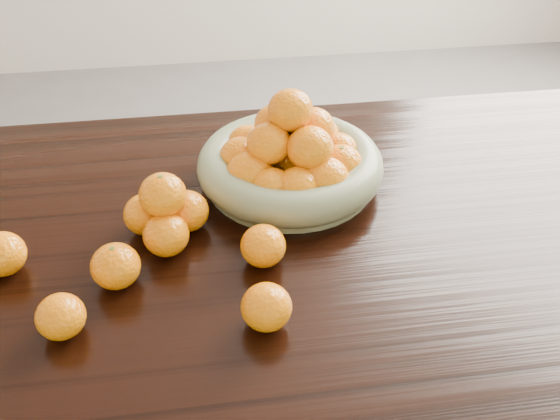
{
  "coord_description": "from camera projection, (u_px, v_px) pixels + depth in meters",
  "views": [
    {
      "loc": [
        -0.1,
        -0.87,
        1.49
      ],
      "look_at": [
        0.02,
        -0.02,
        0.83
      ],
      "focal_mm": 40.0,
      "sensor_mm": 36.0,
      "label": 1
    }
  ],
  "objects": [
    {
      "name": "dining_table",
      "position": [
        268.0,
        274.0,
        1.2
      ],
      "size": [
        2.0,
        1.0,
        0.75
      ],
      "color": "black",
      "rests_on": "ground"
    },
    {
      "name": "fruit_bowl",
      "position": [
        291.0,
        159.0,
        1.26
      ],
      "size": [
        0.38,
        0.38,
        0.21
      ],
      "rotation": [
        0.0,
        0.0,
        -0.03
      ],
      "color": "#757E5C",
      "rests_on": "dining_table"
    },
    {
      "name": "orange_pyramid",
      "position": [
        165.0,
        213.0,
        1.12
      ],
      "size": [
        0.16,
        0.15,
        0.13
      ],
      "rotation": [
        0.0,
        0.0,
        -0.01
      ],
      "color": "orange",
      "rests_on": "dining_table"
    },
    {
      "name": "loose_orange_0",
      "position": [
        116.0,
        266.0,
        1.03
      ],
      "size": [
        0.08,
        0.08,
        0.08
      ],
      "primitive_type": "ellipsoid",
      "color": "orange",
      "rests_on": "dining_table"
    },
    {
      "name": "loose_orange_1",
      "position": [
        61.0,
        317.0,
        0.95
      ],
      "size": [
        0.08,
        0.08,
        0.07
      ],
      "primitive_type": "ellipsoid",
      "color": "orange",
      "rests_on": "dining_table"
    },
    {
      "name": "loose_orange_2",
      "position": [
        266.0,
        307.0,
        0.96
      ],
      "size": [
        0.08,
        0.08,
        0.07
      ],
      "primitive_type": "ellipsoid",
      "color": "orange",
      "rests_on": "dining_table"
    },
    {
      "name": "loose_orange_3",
      "position": [
        2.0,
        254.0,
        1.06
      ],
      "size": [
        0.08,
        0.08,
        0.08
      ],
      "primitive_type": "ellipsoid",
      "color": "orange",
      "rests_on": "dining_table"
    },
    {
      "name": "loose_orange_4",
      "position": [
        263.0,
        246.0,
        1.07
      ],
      "size": [
        0.08,
        0.08,
        0.07
      ],
      "primitive_type": "ellipsoid",
      "color": "orange",
      "rests_on": "dining_table"
    }
  ]
}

